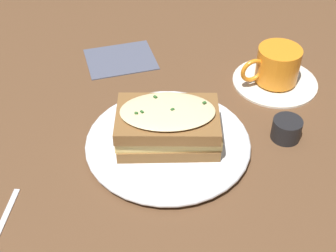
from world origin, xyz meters
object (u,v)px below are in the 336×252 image
Objects in this scene: sandwich at (168,125)px; napkin at (121,59)px; condiment_pot at (287,129)px; dinner_plate at (168,143)px; teacup_with_saucer at (276,70)px.

napkin is at bearing 104.24° from sandwich.
sandwich is 3.51× the size of condiment_pot.
sandwich is 1.25× the size of napkin.
sandwich reaches higher than napkin.
dinner_plate is 0.26m from napkin.
napkin is (-0.07, 0.25, -0.01)m from dinner_plate.
napkin is (-0.06, 0.25, -0.05)m from sandwich.
sandwich is (-0.00, -0.00, 0.04)m from dinner_plate.
napkin is at bearing -35.89° from teacup_with_saucer.
teacup_with_saucer is at bearing 80.70° from condiment_pot.
sandwich is 0.26m from teacup_with_saucer.
sandwich reaches higher than condiment_pot.
dinner_plate is 0.26m from teacup_with_saucer.
condiment_pot is at bearing 0.63° from dinner_plate.
teacup_with_saucer reaches higher than condiment_pot.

